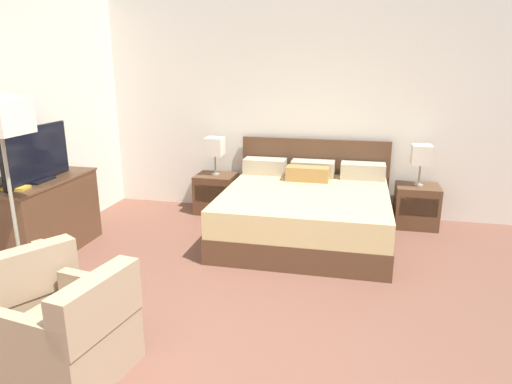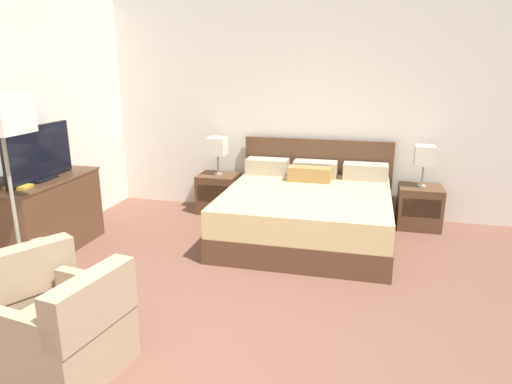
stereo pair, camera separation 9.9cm
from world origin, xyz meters
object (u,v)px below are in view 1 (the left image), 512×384
(tv, at_px, (36,155))
(armchair_companion, at_px, (74,337))
(book_red_cover, at_px, (16,188))
(floor_lamp, at_px, (0,127))
(table_lamp_right, at_px, (421,155))
(bed, at_px, (306,211))
(nightstand_left, at_px, (216,193))
(nightstand_right, at_px, (416,206))
(armchair_by_window, at_px, (21,298))
(table_lamp_left, at_px, (215,147))
(dresser, at_px, (48,216))

(tv, height_order, armchair_companion, tv)
(book_red_cover, xyz_separation_m, floor_lamp, (0.38, -0.51, 0.68))
(table_lamp_right, height_order, tv, tv)
(bed, bearing_deg, tv, -156.29)
(tv, bearing_deg, book_red_cover, -93.89)
(nightstand_left, height_order, nightstand_right, same)
(nightstand_right, relative_size, armchair_by_window, 0.57)
(nightstand_right, bearing_deg, bed, -152.98)
(nightstand_left, relative_size, table_lamp_left, 1.03)
(nightstand_right, bearing_deg, tv, -155.16)
(tv, xyz_separation_m, armchair_by_window, (0.76, -1.33, -0.83))
(nightstand_left, bearing_deg, floor_lamp, -109.82)
(nightstand_right, bearing_deg, dresser, -155.87)
(table_lamp_left, distance_m, tv, 2.28)
(table_lamp_right, relative_size, armchair_companion, 0.65)
(nightstand_right, distance_m, armchair_companion, 4.35)
(dresser, bearing_deg, bed, 22.62)
(nightstand_right, relative_size, dresser, 0.41)
(armchair_by_window, bearing_deg, armchair_companion, -27.83)
(table_lamp_left, relative_size, tv, 0.53)
(table_lamp_right, bearing_deg, table_lamp_left, 180.00)
(book_red_cover, height_order, floor_lamp, floor_lamp)
(bed, relative_size, armchair_companion, 2.50)
(table_lamp_left, distance_m, armchair_by_window, 3.29)
(table_lamp_right, distance_m, armchair_by_window, 4.57)
(table_lamp_left, distance_m, table_lamp_right, 2.67)
(dresser, distance_m, book_red_cover, 0.56)
(armchair_by_window, height_order, armchair_companion, same)
(table_lamp_right, xyz_separation_m, tv, (-3.99, -1.85, 0.19))
(nightstand_left, relative_size, dresser, 0.41)
(table_lamp_left, bearing_deg, tv, -125.59)
(nightstand_right, distance_m, table_lamp_left, 2.74)
(nightstand_right, height_order, tv, tv)
(book_red_cover, distance_m, armchair_companion, 2.10)
(table_lamp_left, relative_size, armchair_companion, 0.65)
(bed, relative_size, dresser, 1.52)
(nightstand_right, relative_size, tv, 0.55)
(bed, bearing_deg, table_lamp_right, 27.07)
(nightstand_left, relative_size, armchair_by_window, 0.57)
(table_lamp_right, relative_size, dresser, 0.40)
(dresser, distance_m, tv, 0.68)
(table_lamp_left, relative_size, table_lamp_right, 1.00)
(table_lamp_right, xyz_separation_m, book_red_cover, (-4.01, -2.17, -0.07))
(dresser, relative_size, floor_lamp, 0.74)
(floor_lamp, bearing_deg, armchair_companion, -38.33)
(nightstand_left, height_order, book_red_cover, book_red_cover)
(armchair_by_window, bearing_deg, table_lamp_right, 44.53)
(dresser, height_order, floor_lamp, floor_lamp)
(bed, bearing_deg, floor_lamp, -139.04)
(nightstand_left, xyz_separation_m, table_lamp_left, (0.00, 0.00, 0.65))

